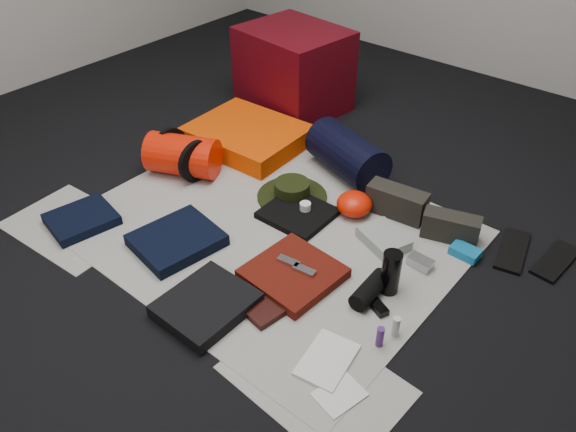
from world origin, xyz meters
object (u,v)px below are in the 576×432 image
Objects in this scene: compact_camera at (420,263)px; red_cabinet at (294,70)px; sleeping_pad at (248,136)px; navy_duffel at (347,154)px; stuff_sack at (183,155)px; paperback_book at (270,308)px; water_bottle at (391,272)px.

red_cabinet is at bearing 151.23° from compact_camera.
sleeping_pad is 1.26m from compact_camera.
red_cabinet is at bearing 166.61° from navy_duffel.
stuff_sack is (0.06, -0.95, -0.13)m from red_cabinet.
stuff_sack is (-0.05, -0.42, 0.05)m from sleeping_pad.
red_cabinet is 0.96m from stuff_sack.
red_cabinet is 3.11× the size of paperback_book.
stuff_sack is 1.06m from paperback_book.
paperback_book is (-0.29, -0.38, -0.08)m from water_bottle.
water_bottle is 0.22m from compact_camera.
paperback_book is at bearing -46.80° from red_cabinet.
sleeping_pad is 3.15× the size of paperback_book.
water_bottle is (1.20, -0.48, 0.04)m from sleeping_pad.
navy_duffel is 2.30× the size of paperback_book.
sleeping_pad is at bearing -151.70° from navy_duffel.
navy_duffel is 1.02m from paperback_book.
red_cabinet is at bearing 101.40° from sleeping_pad.
water_bottle is at bearing -95.21° from compact_camera.
sleeping_pad reaches higher than paperback_book.
navy_duffel is (0.64, 0.53, 0.01)m from stuff_sack.
paperback_book is (0.92, -0.85, -0.04)m from sleeping_pad.
water_bottle reaches higher than paperback_book.
navy_duffel is at bearing 117.75° from paperback_book.
water_bottle is (1.31, -1.00, -0.14)m from red_cabinet.
sleeping_pad is 1.25m from paperback_book.
sleeping_pad is 3.13× the size of water_bottle.
red_cabinet is 0.99× the size of sleeping_pad.
sleeping_pad is at bearing -71.89° from red_cabinet.
paperback_book is at bearing -127.12° from water_bottle.
compact_camera is at bearing 6.46° from stuff_sack.
water_bottle is at bearing -25.76° from navy_duffel.
water_bottle is at bearing 61.75° from paperback_book.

